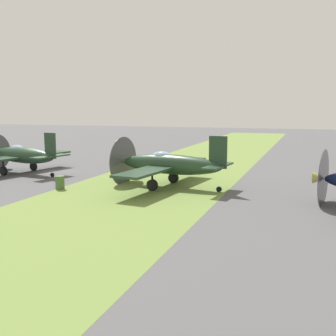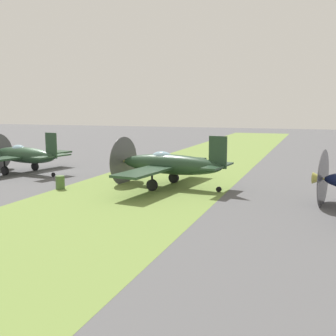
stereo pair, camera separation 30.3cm
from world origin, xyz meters
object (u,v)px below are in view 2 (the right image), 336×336
object	(u,v)px
airplane_wingman	(168,164)
fuel_drum	(60,182)
airplane_lead	(23,155)
ground_crew_chief	(130,156)

from	to	relation	value
airplane_wingman	fuel_drum	world-z (taller)	airplane_wingman
airplane_lead	airplane_wingman	size ratio (longest dim) A/B	0.96
airplane_wingman	ground_crew_chief	bearing A→B (deg)	46.14
airplane_lead	ground_crew_chief	xyz separation A→B (m)	(6.93, -6.53, -0.61)
airplane_lead	ground_crew_chief	distance (m)	9.54
airplane_lead	fuel_drum	world-z (taller)	airplane_lead
ground_crew_chief	fuel_drum	xyz separation A→B (m)	(-11.78, -0.29, -0.46)
airplane_wingman	ground_crew_chief	xyz separation A→B (m)	(8.69, 6.88, -0.67)
airplane_lead	fuel_drum	bearing A→B (deg)	-112.94
ground_crew_chief	airplane_wingman	bearing A→B (deg)	-84.42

